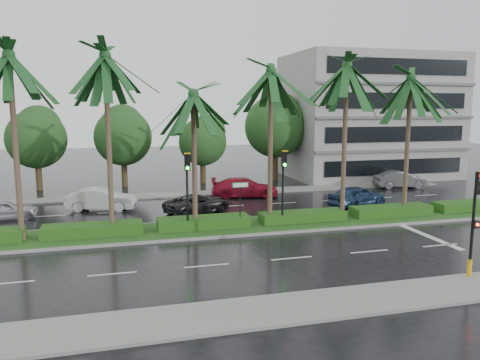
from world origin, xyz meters
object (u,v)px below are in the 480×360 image
object	(u,v)px
signal_median_left	(187,181)
car_red	(245,187)
car_darkgrey	(198,204)
signal_near	(475,219)
car_silver	(4,210)
car_blue	(357,196)
street_sign	(240,193)
car_white	(101,199)
car_grey	(400,180)

from	to	relation	value
signal_median_left	car_red	distance (m)	11.60
signal_median_left	car_darkgrey	size ratio (longest dim) A/B	0.96
signal_median_left	car_darkgrey	distance (m)	5.78
signal_near	car_silver	distance (m)	26.06
signal_median_left	car_darkgrey	bearing A→B (deg)	74.47
signal_near	car_red	xyz separation A→B (m)	(-4.09, 19.42, -1.75)
signal_near	signal_median_left	xyz separation A→B (m)	(-10.00, 9.69, 0.49)
car_blue	street_sign	bearing A→B (deg)	93.49
car_silver	car_darkgrey	world-z (taller)	car_silver
signal_median_left	signal_near	bearing A→B (deg)	-44.09
street_sign	car_red	size ratio (longest dim) A/B	0.50
signal_median_left	car_white	bearing A→B (deg)	121.70
signal_median_left	car_blue	world-z (taller)	signal_median_left
signal_median_left	car_silver	distance (m)	12.46
signal_median_left	car_red	size ratio (longest dim) A/B	0.84
car_white	signal_median_left	bearing A→B (deg)	-135.58
car_silver	car_darkgrey	bearing A→B (deg)	-105.00
car_red	car_blue	world-z (taller)	car_blue
car_white	car_red	bearing A→B (deg)	-66.25
signal_median_left	street_sign	distance (m)	3.13
signal_near	signal_median_left	world-z (taller)	signal_median_left
car_grey	car_white	bearing A→B (deg)	104.91
signal_near	car_darkgrey	world-z (taller)	signal_near
car_red	car_grey	size ratio (longest dim) A/B	1.16
car_silver	car_grey	world-z (taller)	car_grey
car_red	car_grey	world-z (taller)	car_red
car_white	car_darkgrey	bearing A→B (deg)	-100.08
car_white	car_darkgrey	distance (m)	6.66
car_white	car_grey	bearing A→B (deg)	-71.40
street_sign	car_white	world-z (taller)	street_sign
signal_median_left	car_white	distance (m)	9.27
car_blue	car_red	bearing A→B (deg)	30.58
signal_near	car_silver	size ratio (longest dim) A/B	1.17
signal_near	car_white	size ratio (longest dim) A/B	0.96
car_silver	signal_near	bearing A→B (deg)	-137.02
signal_near	car_grey	distance (m)	22.33
car_white	car_red	xyz separation A→B (m)	(10.64, 2.07, -0.00)
street_sign	car_darkgrey	world-z (taller)	street_sign
signal_median_left	car_silver	world-z (taller)	signal_median_left
car_red	street_sign	bearing A→B (deg)	174.75
car_grey	car_darkgrey	bearing A→B (deg)	114.45
car_silver	car_white	bearing A→B (deg)	-85.96
signal_near	car_darkgrey	distance (m)	17.18
signal_median_left	car_red	xyz separation A→B (m)	(5.91, 9.73, -2.25)
signal_median_left	car_darkgrey	world-z (taller)	signal_median_left
street_sign	car_silver	xyz separation A→B (m)	(-13.47, 6.15, -1.49)
signal_near	car_red	world-z (taller)	signal_near
car_white	signal_near	bearing A→B (deg)	-126.94
car_silver	car_blue	xyz separation A→B (m)	(22.97, -2.21, 0.13)
car_white	car_grey	distance (m)	24.86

